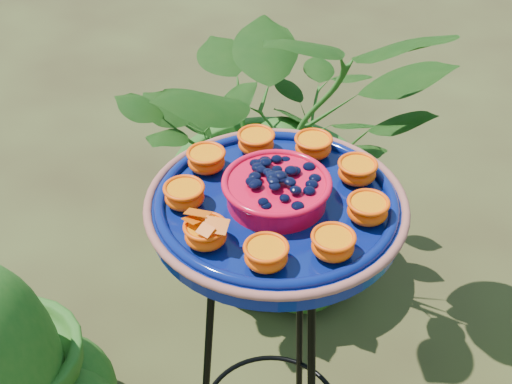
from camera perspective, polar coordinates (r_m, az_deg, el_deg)
tripod_stand at (r=1.45m, az=1.37°, el=-12.22°), size 0.38×0.38×0.84m
feeder_dish at (r=1.19m, az=1.63°, el=-0.87°), size 0.54×0.54×0.10m
shrub_back_left at (r=2.04m, az=2.06°, el=4.06°), size 1.13×1.14×0.96m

